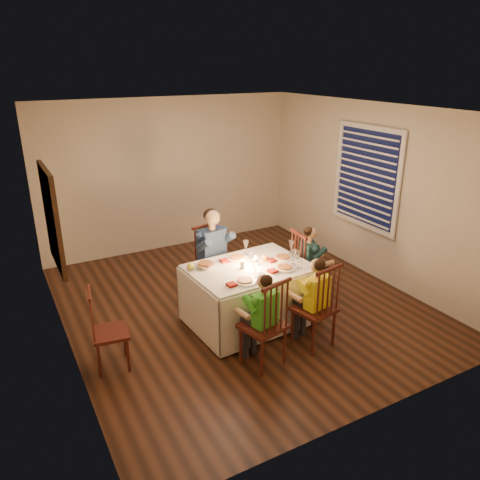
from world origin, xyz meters
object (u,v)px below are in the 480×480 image
chair_near_left (262,362)px  adult (214,297)px  child_yellow (312,343)px  chair_near_right (312,343)px  chair_end (307,301)px  child_green (262,362)px  serving_bowl (206,266)px  dining_table (249,283)px  child_teal (307,301)px  chair_adult (214,297)px  chair_extra (114,365)px

chair_near_left → adult: bearing=-110.3°
child_yellow → chair_near_right: bearing=180.0°
adult → child_yellow: adult is taller
chair_near_left → chair_end: bearing=-158.3°
child_green → serving_bowl: size_ratio=4.83×
chair_near_left → dining_table: bearing=-123.7°
dining_table → serving_bowl: (-0.49, 0.23, 0.25)m
dining_table → adult: bearing=94.2°
child_green → chair_end: bearing=-158.3°
dining_table → child_green: dining_table is taller
serving_bowl → adult: bearing=56.7°
child_green → dining_table: bearing=-123.7°
child_teal → chair_adult: bearing=61.7°
chair_end → child_yellow: (-0.58, -0.87, 0.00)m
chair_adult → serving_bowl: serving_bowl is taller
chair_extra → child_green: size_ratio=0.88×
child_yellow → child_teal: child_teal is taller
chair_near_right → child_teal: child_teal is taller
chair_adult → chair_near_right: same height
chair_near_left → chair_near_right: bearing=169.2°
dining_table → child_green: (-0.30, -0.83, -0.55)m
chair_near_right → child_green: child_green is taller
chair_adult → chair_end: bearing=-43.8°
child_teal → child_yellow: bearing=151.9°
chair_near_left → child_yellow: 0.71m
chair_near_left → child_yellow: (0.71, 0.03, 0.00)m
chair_adult → chair_near_left: (-0.19, -1.63, 0.00)m
dining_table → chair_extra: dining_table is taller
chair_near_left → serving_bowl: size_ratio=4.69×
chair_adult → dining_table: bearing=-92.4°
chair_near_right → child_yellow: size_ratio=0.96×
child_yellow → child_teal: (0.58, 0.87, 0.00)m
chair_adult → serving_bowl: (-0.38, -0.57, 0.80)m
serving_bowl → chair_adult: bearing=56.7°
child_green → serving_bowl: (-0.18, 1.06, 0.80)m
chair_near_left → chair_end: 1.57m
chair_near_left → chair_adult: bearing=-110.3°
chair_end → adult: size_ratio=0.81×
chair_near_left → child_green: 0.00m
dining_table → chair_near_right: dining_table is taller
chair_near_left → chair_extra: size_ratio=1.11×
dining_table → chair_near_left: (-0.30, -0.83, -0.55)m
chair_end → chair_extra: (-2.75, -0.17, 0.00)m
chair_near_right → child_green: bearing=-7.7°
chair_end → child_teal: child_teal is taller
dining_table → chair_near_right: size_ratio=1.47×
adult → chair_adult: bearing=-10.2°
chair_near_left → chair_near_right: same height
chair_end → child_teal: size_ratio=0.95×
dining_table → child_yellow: size_ratio=1.41×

